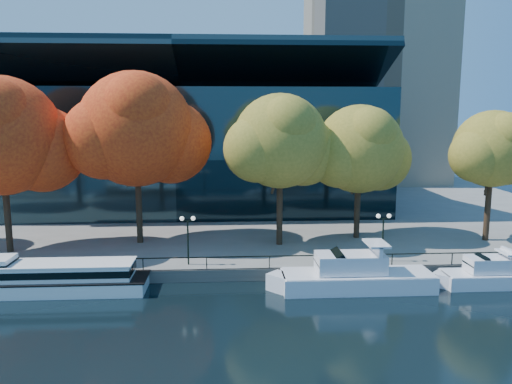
{
  "coord_description": "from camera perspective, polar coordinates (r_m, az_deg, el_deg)",
  "views": [
    {
      "loc": [
        1.66,
        -35.04,
        13.49
      ],
      "look_at": [
        4.21,
        8.0,
        6.38
      ],
      "focal_mm": 35.0,
      "sensor_mm": 36.0,
      "label": 1
    }
  ],
  "objects": [
    {
      "name": "lamp_2",
      "position": [
        42.66,
        14.34,
        -3.81
      ],
      "size": [
        1.26,
        0.36,
        4.03
      ],
      "color": "black",
      "rests_on": "promenade"
    },
    {
      "name": "promenade",
      "position": [
        72.6,
        -4.65,
        -0.97
      ],
      "size": [
        90.0,
        67.08,
        1.0
      ],
      "color": "slate",
      "rests_on": "ground"
    },
    {
      "name": "ground",
      "position": [
        37.58,
        -5.82,
        -11.72
      ],
      "size": [
        160.0,
        160.0,
        0.0
      ],
      "primitive_type": "plane",
      "color": "black",
      "rests_on": "ground"
    },
    {
      "name": "lamp_1",
      "position": [
        40.79,
        -7.81,
        -4.2
      ],
      "size": [
        1.26,
        0.36,
        4.03
      ],
      "color": "black",
      "rests_on": "promenade"
    },
    {
      "name": "cruiser_near",
      "position": [
        38.88,
        10.78,
        -9.33
      ],
      "size": [
        12.65,
        3.26,
        3.66
      ],
      "color": "white",
      "rests_on": "ground"
    },
    {
      "name": "convention_building",
      "position": [
        67.25,
        -8.24,
        5.02
      ],
      "size": [
        50.0,
        24.57,
        21.43
      ],
      "color": "black",
      "rests_on": "ground"
    },
    {
      "name": "cruiser_far",
      "position": [
        43.05,
        25.18,
        -8.52
      ],
      "size": [
        8.97,
        2.49,
        2.93
      ],
      "color": "white",
      "rests_on": "ground"
    },
    {
      "name": "tree_3",
      "position": [
        45.61,
        3.0,
        5.6
      ],
      "size": [
        10.8,
        8.86,
        14.01
      ],
      "color": "black",
      "rests_on": "promenade"
    },
    {
      "name": "tree_4",
      "position": [
        49.24,
        11.92,
        4.61
      ],
      "size": [
        10.65,
        8.73,
        13.02
      ],
      "color": "black",
      "rests_on": "promenade"
    },
    {
      "name": "tree_2",
      "position": [
        47.39,
        -13.31,
        6.75
      ],
      "size": [
        13.25,
        10.86,
        16.05
      ],
      "color": "black",
      "rests_on": "promenade"
    },
    {
      "name": "tree_5",
      "position": [
        52.26,
        25.55,
        4.3
      ],
      "size": [
        9.07,
        7.44,
        12.5
      ],
      "color": "black",
      "rests_on": "promenade"
    },
    {
      "name": "tour_boat",
      "position": [
        40.62,
        -22.31,
        -9.0
      ],
      "size": [
        14.66,
        3.27,
        2.78
      ],
      "color": "white",
      "rests_on": "ground"
    },
    {
      "name": "tree_1",
      "position": [
        48.23,
        -26.92,
        5.5
      ],
      "size": [
        12.88,
        10.56,
        15.45
      ],
      "color": "black",
      "rests_on": "promenade"
    },
    {
      "name": "railing",
      "position": [
        40.03,
        -5.67,
        -7.45
      ],
      "size": [
        88.2,
        0.08,
        0.99
      ],
      "color": "black",
      "rests_on": "promenade"
    }
  ]
}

